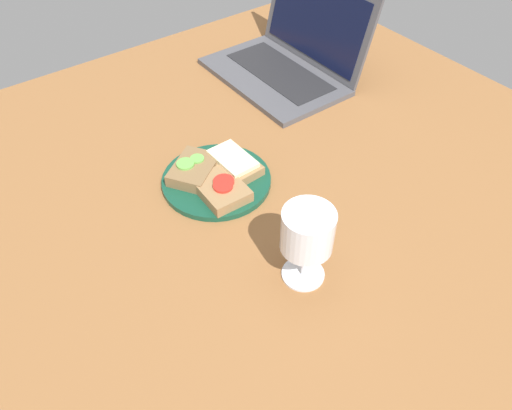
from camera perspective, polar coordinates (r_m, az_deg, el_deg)
The scene contains 7 objects.
wooden_table at distance 95.66cm, azimuth 2.15°, elevation 0.03°, with size 140.00×140.00×3.00cm, color brown.
plate at distance 97.82cm, azimuth -4.53°, elevation 2.82°, with size 21.31×21.31×1.16cm, color #144733.
sandwich_with_cucumber at distance 97.89cm, azimuth -7.12°, elevation 4.08°, with size 11.91×12.65×2.90cm.
sandwich_with_tomato at distance 93.38cm, azimuth -4.00°, elevation 1.85°, with size 10.56×8.24×2.67cm.
sandwich_with_cheese at distance 98.77cm, azimuth -2.66°, elevation 4.87°, with size 11.73×7.67×2.78cm.
wine_glass at distance 75.24cm, azimuth 5.90°, elevation -3.21°, with size 8.21×8.21×14.34cm.
laptop at distance 129.42cm, azimuth 3.90°, elevation 16.76°, with size 35.55×27.27×22.18cm.
Camera 1 is at (52.02, -43.12, 69.21)cm, focal length 35.00 mm.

